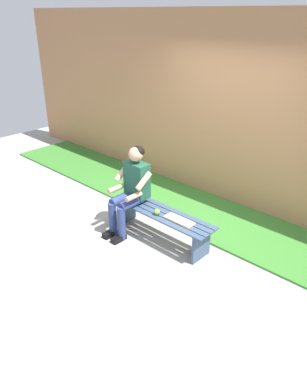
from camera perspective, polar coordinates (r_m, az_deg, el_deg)
name	(u,v)px	position (r m, az deg, el deg)	size (l,w,h in m)	color
ground_plane	(60,242)	(5.30, -14.23, -7.50)	(10.00, 7.00, 0.04)	#9E9E99
grass_strip	(206,210)	(5.90, 8.10, -2.82)	(9.00, 1.44, 0.03)	#387A2D
brick_wall	(210,107)	(6.15, 8.66, 12.75)	(9.50, 0.24, 2.91)	#B27A51
bench_near	(161,218)	(5.02, 1.17, -4.09)	(1.60, 0.40, 0.42)	#384C6B
person_seated	(131,187)	(5.09, -3.50, 0.74)	(0.50, 0.69, 1.23)	#1E513D
apple	(157,212)	(4.88, 0.54, -3.08)	(0.08, 0.08, 0.08)	#72B738
book_open	(179,220)	(4.76, 3.99, -4.37)	(0.41, 0.16, 0.02)	white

